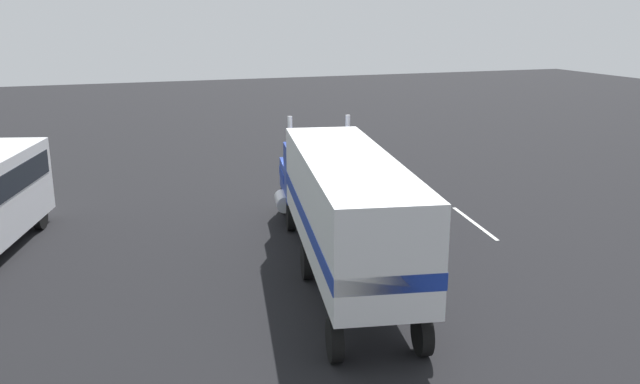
# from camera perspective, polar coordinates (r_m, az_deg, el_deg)

# --- Properties ---
(ground_plane) EXTENTS (120.00, 120.00, 0.00)m
(ground_plane) POSITION_cam_1_polar(r_m,az_deg,el_deg) (27.19, -0.99, -2.43)
(ground_plane) COLOR black
(lane_stripe_near) EXTENTS (4.36, 0.96, 0.01)m
(lane_stripe_near) POSITION_cam_1_polar(r_m,az_deg,el_deg) (27.13, 7.08, -2.57)
(lane_stripe_near) COLOR silver
(lane_stripe_near) RESTS_ON ground_plane
(lane_stripe_mid) EXTENTS (4.37, 0.85, 0.01)m
(lane_stripe_mid) POSITION_cam_1_polar(r_m,az_deg,el_deg) (27.52, 13.12, -2.60)
(lane_stripe_mid) COLOR silver
(lane_stripe_mid) RESTS_ON ground_plane
(semi_truck) EXTENTS (14.37, 5.24, 4.50)m
(semi_truck) POSITION_cam_1_polar(r_m,az_deg,el_deg) (20.82, 1.78, -0.70)
(semi_truck) COLOR #193399
(semi_truck) RESTS_ON ground_plane
(person_bystander) EXTENTS (0.34, 0.46, 1.63)m
(person_bystander) POSITION_cam_1_polar(r_m,az_deg,el_deg) (21.62, 7.71, -4.77)
(person_bystander) COLOR #2D3347
(person_bystander) RESTS_ON ground_plane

